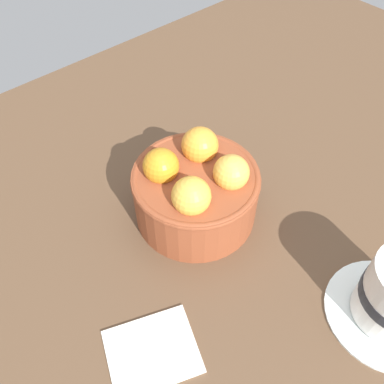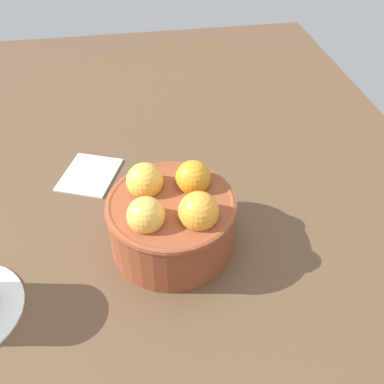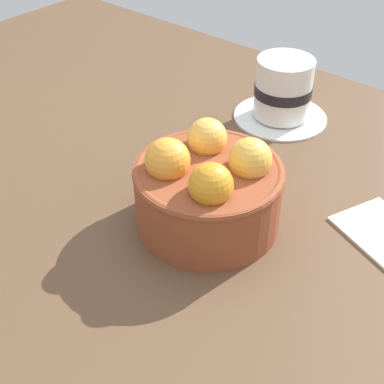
{
  "view_description": "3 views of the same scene",
  "coord_description": "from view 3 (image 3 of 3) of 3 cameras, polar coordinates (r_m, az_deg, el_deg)",
  "views": [
    {
      "loc": [
        22.56,
        24.96,
        43.02
      ],
      "look_at": [
        0.36,
        -0.27,
        4.19
      ],
      "focal_mm": 38.9,
      "sensor_mm": 36.0,
      "label": 1
    },
    {
      "loc": [
        -36.2,
        3.55,
        41.66
      ],
      "look_at": [
        1.89,
        -2.81,
        6.67
      ],
      "focal_mm": 40.12,
      "sensor_mm": 36.0,
      "label": 2
    },
    {
      "loc": [
        27.16,
        -34.78,
        38.61
      ],
      "look_at": [
        -1.22,
        -1.17,
        4.22
      ],
      "focal_mm": 50.14,
      "sensor_mm": 36.0,
      "label": 3
    }
  ],
  "objects": [
    {
      "name": "terracotta_bowl",
      "position": [
        0.56,
        1.72,
        0.41
      ],
      "size": [
        15.59,
        15.59,
        10.51
      ],
      "color": "brown",
      "rests_on": "ground_plane"
    },
    {
      "name": "folded_napkin",
      "position": [
        0.61,
        19.64,
        -3.91
      ],
      "size": [
        11.24,
        10.37,
        0.6
      ],
      "primitive_type": "cube",
      "rotation": [
        0.0,
        0.0,
        -0.38
      ],
      "color": "white",
      "rests_on": "ground_plane"
    },
    {
      "name": "coffee_cup",
      "position": [
        0.76,
        9.64,
        10.43
      ],
      "size": [
        13.12,
        13.12,
        8.82
      ],
      "color": "white",
      "rests_on": "ground_plane"
    },
    {
      "name": "ground_plane",
      "position": [
        0.6,
        1.61,
        -4.82
      ],
      "size": [
        138.26,
        83.29,
        4.58
      ],
      "primitive_type": "cube",
      "color": "brown"
    }
  ]
}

